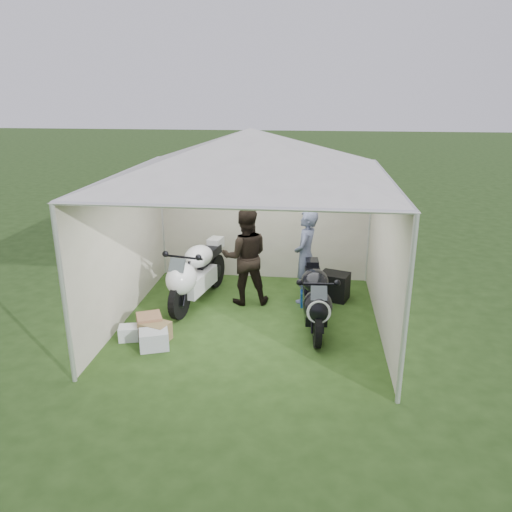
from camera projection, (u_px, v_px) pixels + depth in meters
The scene contains 12 objects.
ground at pixel (251, 320), 7.99m from camera, with size 80.00×80.00×0.00m, color #223D14.
canopy_tent at pixel (250, 158), 7.21m from camera, with size 5.66×5.66×3.00m.
motorcycle_white at pixel (195, 272), 8.45m from camera, with size 0.72×2.05×1.02m.
motorcycle_black at pixel (315, 298), 7.55m from camera, with size 0.51×1.89×0.93m.
paddock_stand at pixel (311, 299), 8.49m from camera, with size 0.35×0.22×0.26m, color blue.
person_dark_jacket at pixel (245, 257), 8.43m from camera, with size 0.81×0.63×1.66m, color black.
person_blue_jacket at pixel (305, 257), 8.50m from camera, with size 0.59×0.39×1.62m, color slate.
equipment_box at pixel (334, 286), 8.74m from camera, with size 0.48×0.38×0.48m, color black.
crate_0 at pixel (154, 340), 7.09m from camera, with size 0.40×0.31×0.27m, color #BABEC3.
crate_1 at pixel (149, 325), 7.48m from camera, with size 0.35×0.35×0.32m, color #8F6346.
crate_2 at pixel (129, 333), 7.35m from camera, with size 0.29×0.24×0.21m, color silver.
crate_3 at pixel (155, 331), 7.33m from camera, with size 0.41×0.30×0.28m, color olive.
Camera 1 is at (0.92, -7.20, 3.50)m, focal length 35.00 mm.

